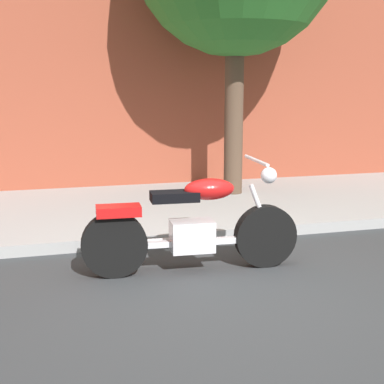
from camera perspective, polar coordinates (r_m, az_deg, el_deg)
name	(u,v)px	position (r m, az deg, el deg)	size (l,w,h in m)	color
ground_plane	(228,291)	(5.18, 3.80, -10.40)	(60.00, 60.00, 0.00)	#303335
sidewalk	(157,209)	(8.17, -3.73, -1.75)	(19.18, 3.35, 0.14)	#979797
motorcycle	(192,228)	(5.56, -0.03, -3.77)	(2.25, 0.70, 1.16)	black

